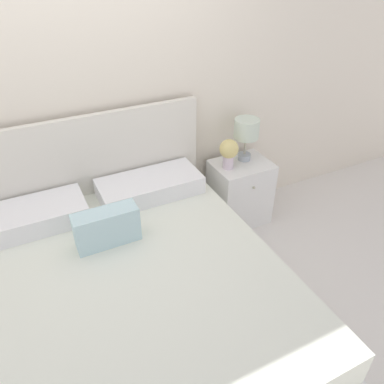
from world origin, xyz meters
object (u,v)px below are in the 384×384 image
object	(u,v)px
nightstand	(240,192)
bed	(126,298)
table_lamp	(246,131)
flower_vase	(229,151)

from	to	relation	value
nightstand	bed	bearing A→B (deg)	-151.11
table_lamp	flower_vase	distance (m)	0.24
bed	nightstand	size ratio (longest dim) A/B	3.38
bed	table_lamp	size ratio (longest dim) A/B	5.39
bed	flower_vase	distance (m)	1.43
nightstand	flower_vase	size ratio (longest dim) A/B	2.32
table_lamp	flower_vase	xyz separation A→B (m)	(-0.20, -0.06, -0.12)
bed	table_lamp	bearing A→B (deg)	29.66
nightstand	table_lamp	bearing A→B (deg)	44.39
bed	table_lamp	distance (m)	1.66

